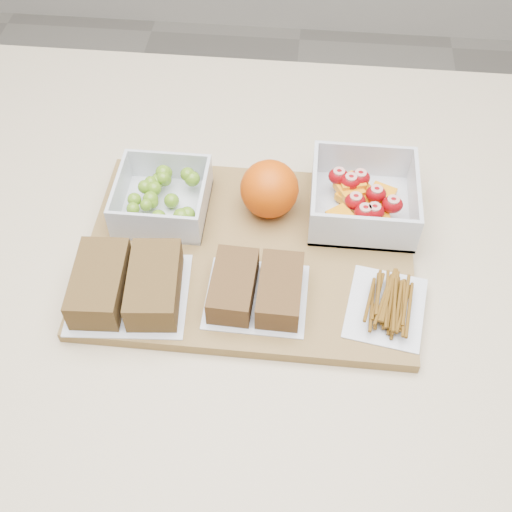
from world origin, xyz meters
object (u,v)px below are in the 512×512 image
object	(u,v)px
sandwich_bag_left	(127,284)
sandwich_bag_center	(257,288)
grape_container	(163,197)
fruit_container	(362,199)
cutting_board	(249,253)
pretzel_bag	(387,302)
orange	(269,189)

from	to	relation	value
sandwich_bag_left	sandwich_bag_center	distance (m)	0.15
grape_container	sandwich_bag_center	bearing A→B (deg)	-44.40
sandwich_bag_left	fruit_container	bearing A→B (deg)	30.79
grape_container	sandwich_bag_left	size ratio (longest dim) A/B	0.79
cutting_board	grape_container	bearing A→B (deg)	153.18
sandwich_bag_center	pretzel_bag	xyz separation A→B (m)	(0.16, -0.00, -0.01)
cutting_board	fruit_container	world-z (taller)	fruit_container
fruit_container	sandwich_bag_left	distance (m)	0.33
pretzel_bag	fruit_container	bearing A→B (deg)	100.74
grape_container	pretzel_bag	bearing A→B (deg)	-24.84
sandwich_bag_left	sandwich_bag_center	size ratio (longest dim) A/B	1.21
fruit_container	grape_container	bearing A→B (deg)	-175.57
fruit_container	sandwich_bag_center	size ratio (longest dim) A/B	1.12
orange	fruit_container	bearing A→B (deg)	4.25
cutting_board	pretzel_bag	xyz separation A→B (m)	(0.17, -0.07, 0.02)
orange	cutting_board	bearing A→B (deg)	-104.66
sandwich_bag_center	pretzel_bag	distance (m)	0.16
cutting_board	sandwich_bag_center	size ratio (longest dim) A/B	3.40
sandwich_bag_left	cutting_board	bearing A→B (deg)	31.62
orange	sandwich_bag_left	world-z (taller)	orange
sandwich_bag_left	pretzel_bag	bearing A→B (deg)	1.94
cutting_board	fruit_container	size ratio (longest dim) A/B	3.03
orange	sandwich_bag_left	bearing A→B (deg)	-134.81
grape_container	fruit_container	bearing A→B (deg)	4.43
sandwich_bag_center	fruit_container	bearing A→B (deg)	51.00
cutting_board	fruit_container	bearing A→B (deg)	30.10
orange	sandwich_bag_left	size ratio (longest dim) A/B	0.52
fruit_container	pretzel_bag	size ratio (longest dim) A/B	1.13
grape_container	orange	world-z (taller)	orange
fruit_container	pretzel_bag	bearing A→B (deg)	-79.26
cutting_board	orange	size ratio (longest dim) A/B	5.41
sandwich_bag_center	pretzel_bag	bearing A→B (deg)	-0.28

